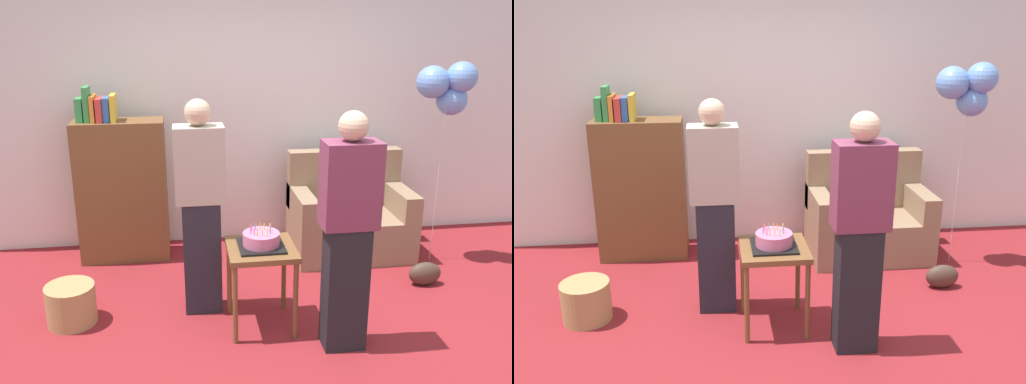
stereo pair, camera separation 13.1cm
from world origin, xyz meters
TOP-DOWN VIEW (x-y plane):
  - ground_plane at (0.00, 0.00)m, footprint 8.00×8.00m
  - wall_back at (0.00, 2.05)m, footprint 6.00×0.10m
  - couch at (0.89, 1.49)m, footprint 1.10×0.70m
  - bookshelf at (-1.22, 1.68)m, footprint 0.80×0.36m
  - side_table at (-0.15, 0.30)m, footprint 0.48×0.48m
  - birthday_cake at (-0.15, 0.30)m, footprint 0.32×0.32m
  - person_blowing_candles at (-0.55, 0.60)m, footprint 0.36×0.22m
  - person_holding_cake at (0.37, -0.04)m, footprint 0.36×0.22m
  - wicker_basket at (-1.53, 0.53)m, footprint 0.36×0.36m
  - handbag at (1.32, 0.72)m, footprint 0.28×0.14m
  - balloon_bunch at (1.61, 1.22)m, footprint 0.50×0.33m

SIDE VIEW (x-z plane):
  - ground_plane at x=0.00m, z-range 0.00..0.00m
  - handbag at x=1.32m, z-range 0.00..0.20m
  - wicker_basket at x=-1.53m, z-range 0.00..0.30m
  - couch at x=0.89m, z-range -0.14..0.82m
  - side_table at x=-0.15m, z-range 0.21..0.84m
  - birthday_cake at x=-0.15m, z-range 0.59..0.76m
  - bookshelf at x=-1.22m, z-range -0.12..1.48m
  - person_blowing_candles at x=-0.55m, z-range 0.02..1.65m
  - person_holding_cake at x=0.37m, z-range 0.02..1.65m
  - wall_back at x=0.00m, z-range 0.00..2.70m
  - balloon_bunch at x=1.61m, z-range 0.70..2.51m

